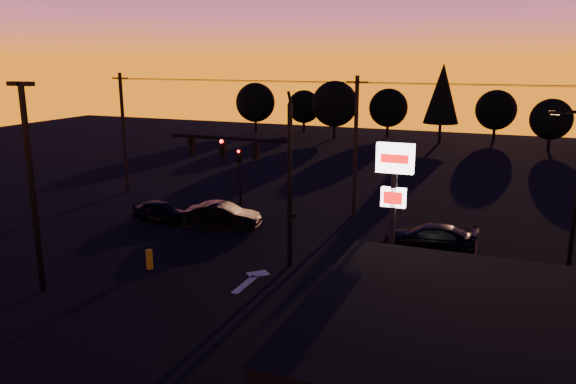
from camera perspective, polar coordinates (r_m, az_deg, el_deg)
name	(u,v)px	position (r m, az deg, el deg)	size (l,w,h in m)	color
ground	(225,291)	(25.41, -6.42, -9.97)	(120.00, 120.00, 0.00)	black
lane_arrow	(251,279)	(26.56, -3.74, -8.83)	(1.20, 3.10, 0.01)	beige
traffic_signal_mast	(259,166)	(27.41, -2.92, 2.66)	(6.79, 0.52, 8.58)	black
secondary_signal	(240,172)	(36.53, -4.93, 2.06)	(0.30, 0.31, 4.35)	black
parking_lot_light	(31,175)	(26.05, -24.69, 1.61)	(1.25, 0.30, 9.14)	black
pylon_sign	(394,190)	(22.92, 10.69, 0.23)	(1.50, 0.28, 6.80)	black
streetlight	(575,195)	(26.66, 27.13, -0.27)	(1.55, 0.35, 8.00)	black
utility_pole_0	(124,132)	(44.25, -16.35, 5.84)	(1.40, 0.26, 9.00)	black
utility_pole_1	(355,146)	(36.06, 6.87, 4.65)	(1.40, 0.26, 9.00)	black
power_wires	(357,83)	(35.68, 7.05, 10.97)	(36.00, 1.22, 0.07)	black
bollard	(149,259)	(28.43, -13.89, -6.65)	(0.32, 0.32, 0.97)	gold
tree_0	(255,102)	(78.11, -3.33, 9.07)	(5.36, 5.36, 6.74)	black
tree_1	(304,107)	(78.60, 1.63, 8.66)	(4.54, 4.54, 5.71)	black
tree_2	(335,104)	(71.87, 4.77, 8.91)	(5.77, 5.78, 7.26)	black
tree_3	(388,108)	(74.28, 10.16, 8.41)	(4.95, 4.95, 6.22)	black
tree_4	(442,93)	(70.03, 15.39, 9.64)	(4.18, 4.18, 9.50)	black
tree_5	(496,110)	(74.72, 20.37, 7.82)	(4.95, 4.95, 6.22)	black
tree_6	(551,119)	(68.84, 25.17, 6.70)	(4.54, 4.54, 5.71)	black
car_left	(161,211)	(36.27, -12.77, -1.91)	(1.53, 3.81, 1.30)	black
car_mid	(223,215)	(34.29, -6.65, -2.37)	(1.59, 4.57, 1.51)	black
car_right	(428,238)	(30.90, 14.08, -4.54)	(2.03, 5.00, 1.45)	black
suv_parked	(431,347)	(19.97, 14.33, -15.00)	(2.31, 5.00, 1.39)	black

